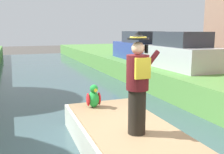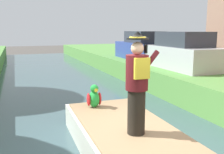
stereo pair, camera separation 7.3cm
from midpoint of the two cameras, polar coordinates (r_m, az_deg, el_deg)
boat at (r=5.35m, az=3.95°, el=-13.74°), size 1.88×4.23×0.61m
person_pirate at (r=4.63m, az=5.98°, el=-1.53°), size 0.61×0.42×1.85m
parrot_plush at (r=6.38m, az=-3.61°, el=-4.47°), size 0.36×0.34×0.57m
parked_car_silver at (r=11.30m, az=15.00°, el=5.16°), size 1.71×4.00×1.50m
parked_car_blue at (r=14.26m, az=6.90°, el=6.44°), size 1.80×4.04×1.50m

